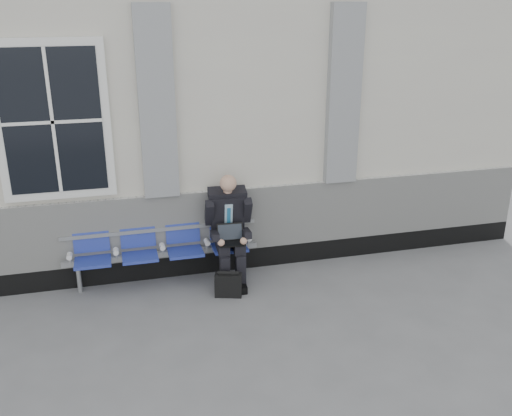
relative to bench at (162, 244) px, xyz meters
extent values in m
plane|color=slate|center=(-1.54, -1.32, -0.55)|extent=(70.00, 70.00, 0.00)
cube|color=beige|center=(-1.54, 2.18, 1.55)|extent=(14.00, 4.00, 4.20)
cube|color=black|center=(-1.54, 0.15, -0.40)|extent=(14.00, 0.10, 0.30)
cube|color=silver|center=(-1.54, 0.14, 0.20)|extent=(14.00, 0.08, 0.90)
cube|color=gray|center=(0.06, 0.12, 1.85)|extent=(0.45, 0.14, 2.40)
cube|color=gray|center=(2.56, 0.12, 1.85)|extent=(0.45, 0.14, 2.40)
cube|color=white|center=(-1.19, 0.14, 1.70)|extent=(1.35, 0.10, 1.95)
cube|color=black|center=(-1.19, 0.09, 1.70)|extent=(1.15, 0.02, 1.75)
cube|color=#9EA0A3|center=(0.00, -0.02, -0.13)|extent=(2.60, 0.07, 0.07)
cube|color=#9EA0A3|center=(0.00, 0.10, 0.18)|extent=(2.60, 0.05, 0.05)
cylinder|color=#9EA0A3|center=(-1.10, -0.02, -0.36)|extent=(0.06, 0.06, 0.39)
cylinder|color=#9EA0A3|center=(1.10, -0.02, -0.36)|extent=(0.06, 0.06, 0.39)
cube|color=#22339D|center=(-0.90, -0.10, -0.10)|extent=(0.46, 0.42, 0.07)
cube|color=#22339D|center=(-0.90, 0.11, 0.16)|extent=(0.46, 0.10, 0.40)
cube|color=#22339D|center=(-0.30, -0.10, -0.10)|extent=(0.46, 0.42, 0.07)
cube|color=#22339D|center=(-0.30, 0.11, 0.16)|extent=(0.46, 0.10, 0.40)
cube|color=#22339D|center=(0.30, -0.10, -0.10)|extent=(0.46, 0.42, 0.07)
cube|color=#22339D|center=(0.30, 0.11, 0.16)|extent=(0.46, 0.10, 0.40)
cube|color=#22339D|center=(0.90, -0.10, -0.10)|extent=(0.46, 0.42, 0.07)
cube|color=#22339D|center=(0.90, 0.11, 0.16)|extent=(0.46, 0.10, 0.40)
cylinder|color=white|center=(-1.18, -0.07, 0.00)|extent=(0.07, 0.12, 0.07)
cylinder|color=white|center=(-0.60, -0.07, 0.00)|extent=(0.07, 0.12, 0.07)
cylinder|color=white|center=(0.00, -0.07, 0.00)|extent=(0.07, 0.12, 0.07)
cylinder|color=white|center=(0.60, -0.07, 0.00)|extent=(0.07, 0.12, 0.07)
cylinder|color=white|center=(1.18, -0.07, 0.00)|extent=(0.07, 0.12, 0.07)
cube|color=black|center=(0.76, -0.50, -0.50)|extent=(0.13, 0.28, 0.09)
cube|color=black|center=(0.97, -0.51, -0.50)|extent=(0.13, 0.28, 0.09)
cube|color=black|center=(0.77, -0.44, -0.31)|extent=(0.13, 0.14, 0.47)
cube|color=black|center=(0.98, -0.45, -0.31)|extent=(0.13, 0.14, 0.47)
cube|color=black|center=(0.78, -0.21, -0.01)|extent=(0.18, 0.48, 0.15)
cube|color=black|center=(0.99, -0.22, -0.01)|extent=(0.18, 0.48, 0.15)
cube|color=black|center=(0.90, 0.00, 0.34)|extent=(0.46, 0.38, 0.67)
cube|color=#ABCEE1|center=(0.89, -0.13, 0.36)|extent=(0.11, 0.10, 0.37)
cube|color=teal|center=(0.89, -0.14, 0.34)|extent=(0.05, 0.08, 0.31)
cube|color=black|center=(0.90, -0.03, 0.66)|extent=(0.52, 0.28, 0.15)
cylinder|color=tan|center=(0.90, -0.09, 0.73)|extent=(0.12, 0.12, 0.11)
sphere|color=tan|center=(0.89, -0.15, 0.83)|extent=(0.22, 0.22, 0.22)
cube|color=black|center=(0.64, -0.09, 0.42)|extent=(0.12, 0.30, 0.39)
cube|color=black|center=(1.15, -0.12, 0.42)|extent=(0.12, 0.30, 0.39)
cube|color=black|center=(0.67, -0.28, 0.17)|extent=(0.11, 0.33, 0.15)
cube|color=black|center=(1.09, -0.31, 0.17)|extent=(0.11, 0.33, 0.15)
sphere|color=tan|center=(0.73, -0.43, 0.13)|extent=(0.09, 0.09, 0.09)
sphere|color=tan|center=(1.02, -0.45, 0.13)|extent=(0.09, 0.09, 0.09)
cube|color=black|center=(0.88, -0.36, 0.08)|extent=(0.36, 0.26, 0.02)
cube|color=black|center=(0.89, -0.24, 0.19)|extent=(0.35, 0.11, 0.22)
cube|color=black|center=(0.89, -0.25, 0.19)|extent=(0.32, 0.09, 0.19)
cube|color=black|center=(0.77, -0.62, -0.40)|extent=(0.37, 0.24, 0.31)
cylinder|color=black|center=(0.77, -0.62, -0.22)|extent=(0.28, 0.13, 0.05)
camera|label=1|loc=(-0.52, -7.06, 3.12)|focal=40.00mm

